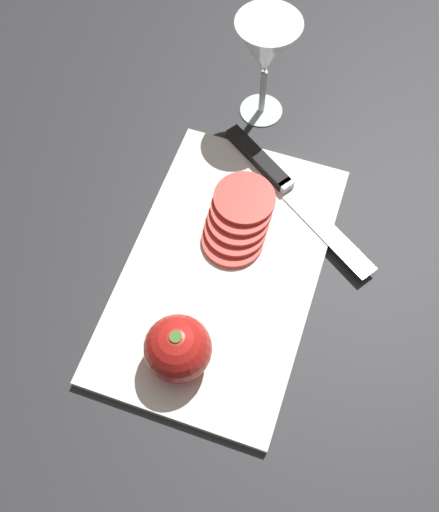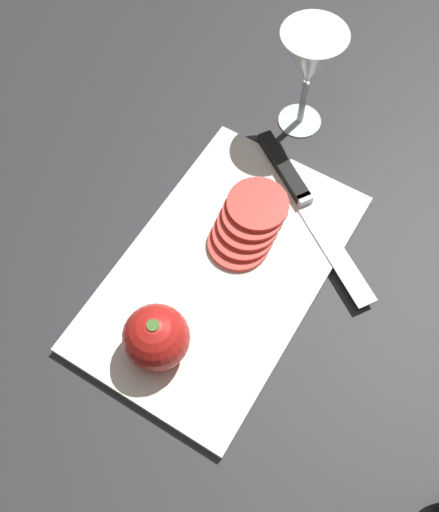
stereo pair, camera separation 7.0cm
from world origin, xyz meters
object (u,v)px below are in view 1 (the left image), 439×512
Objects in this scene: wine_glass at (266,51)px; tomato_slice_stack_near at (240,220)px; whole_tomato at (178,348)px; knife at (273,173)px.

wine_glass is 1.29× the size of tomato_slice_stack_near.
whole_tomato is 0.19m from tomato_slice_stack_near.
wine_glass reaches higher than whole_tomato.
wine_glass reaches higher than tomato_slice_stack_near.
knife is at bearing -10.85° from tomato_slice_stack_near.
wine_glass is at bearing 3.20° from whole_tomato.
tomato_slice_stack_near is at bearing -3.23° from whole_tomato.
tomato_slice_stack_near is at bearing -170.92° from wine_glass.
knife is at bearing -5.72° from whole_tomato.
wine_glass is 0.66× the size of knife.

